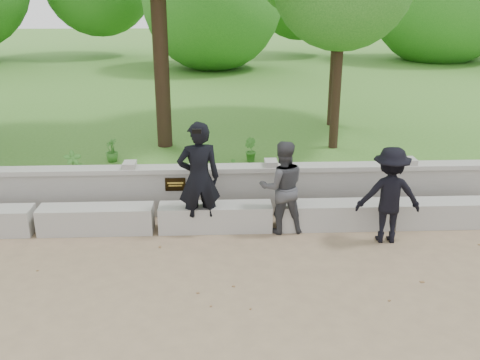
{
  "coord_description": "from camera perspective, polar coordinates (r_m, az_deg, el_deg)",
  "views": [
    {
      "loc": [
        1.05,
        -6.41,
        3.89
      ],
      "look_at": [
        1.42,
        1.95,
        0.87
      ],
      "focal_mm": 40.0,
      "sensor_mm": 36.0,
      "label": 1
    }
  ],
  "objects": [
    {
      "name": "ground",
      "position": [
        7.57,
        -10.33,
        -11.43
      ],
      "size": [
        80.0,
        80.0,
        0.0
      ],
      "primitive_type": "plane",
      "color": "#907858",
      "rests_on": "ground"
    },
    {
      "name": "lawn",
      "position": [
        20.78,
        -5.46,
        9.33
      ],
      "size": [
        40.0,
        22.0,
        0.25
      ],
      "primitive_type": "cube",
      "color": "#407225",
      "rests_on": "ground"
    },
    {
      "name": "concrete_bench",
      "position": [
        9.14,
        -8.93,
        -4.04
      ],
      "size": [
        11.9,
        0.45,
        0.45
      ],
      "color": "#AAA7A0",
      "rests_on": "ground"
    },
    {
      "name": "parapet_wall",
      "position": [
        9.69,
        -8.58,
        -1.07
      ],
      "size": [
        12.5,
        0.35,
        0.9
      ],
      "color": "#9F9D96",
      "rests_on": "ground"
    },
    {
      "name": "man_main",
      "position": [
        8.72,
        -4.41,
        0.15
      ],
      "size": [
        0.76,
        0.69,
        1.92
      ],
      "color": "black",
      "rests_on": "ground"
    },
    {
      "name": "visitor_left",
      "position": [
        8.84,
        4.52,
        -0.76
      ],
      "size": [
        0.81,
        0.65,
        1.57
      ],
      "color": "#3B3B3F",
      "rests_on": "ground"
    },
    {
      "name": "visitor_mid",
      "position": [
        8.8,
        15.63,
        -1.56
      ],
      "size": [
        1.06,
        0.66,
        1.58
      ],
      "color": "black",
      "rests_on": "ground"
    },
    {
      "name": "shrub_a",
      "position": [
        10.92,
        -17.32,
        1.29
      ],
      "size": [
        0.42,
        0.37,
        0.66
      ],
      "primitive_type": "imported",
      "rotation": [
        0.0,
        0.0,
        0.46
      ],
      "color": "#3A7A29",
      "rests_on": "lawn"
    },
    {
      "name": "shrub_b",
      "position": [
        11.79,
        1.08,
        3.22
      ],
      "size": [
        0.35,
        0.37,
        0.53
      ],
      "primitive_type": "imported",
      "rotation": [
        0.0,
        0.0,
        2.08
      ],
      "color": "#3A7A29",
      "rests_on": "lawn"
    },
    {
      "name": "shrub_c",
      "position": [
        10.29,
        0.01,
        0.67
      ],
      "size": [
        0.6,
        0.61,
        0.52
      ],
      "primitive_type": "imported",
      "rotation": [
        0.0,
        0.0,
        4.08
      ],
      "color": "#3A7A29",
      "rests_on": "lawn"
    },
    {
      "name": "shrub_d",
      "position": [
        12.14,
        -13.53,
        3.11
      ],
      "size": [
        0.38,
        0.39,
        0.51
      ],
      "primitive_type": "imported",
      "rotation": [
        0.0,
        0.0,
        5.39
      ],
      "color": "#3A7A29",
      "rests_on": "lawn"
    }
  ]
}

